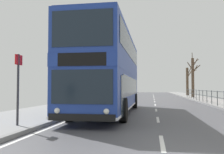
% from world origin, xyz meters
% --- Properties ---
extents(double_decker_bus_main, '(2.70, 11.49, 4.46)m').
position_xyz_m(double_decker_bus_main, '(-2.65, 9.68, 2.34)').
color(double_decker_bus_main, navy).
rests_on(double_decker_bus_main, ground).
extents(pedestrian_railing_far_kerb, '(0.05, 32.98, 1.09)m').
position_xyz_m(pedestrian_railing_far_kerb, '(4.45, 13.94, 0.87)').
color(pedestrian_railing_far_kerb, '#2D3338').
rests_on(pedestrian_railing_far_kerb, ground).
extents(bus_stop_sign_near, '(0.08, 0.44, 2.52)m').
position_xyz_m(bus_stop_sign_near, '(-4.95, 3.93, 1.70)').
color(bus_stop_sign_near, '#2D2D33').
rests_on(bus_stop_sign_near, ground).
extents(bare_tree_far_00, '(1.70, 2.20, 6.03)m').
position_xyz_m(bare_tree_far_00, '(5.31, 30.92, 3.04)').
color(bare_tree_far_00, '#4C3D2D').
rests_on(bare_tree_far_00, ground).
extents(bare_tree_far_02, '(2.05, 2.02, 4.89)m').
position_xyz_m(bare_tree_far_02, '(5.80, 39.61, 2.62)').
color(bare_tree_far_02, '#4C3D2D').
rests_on(bare_tree_far_02, ground).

